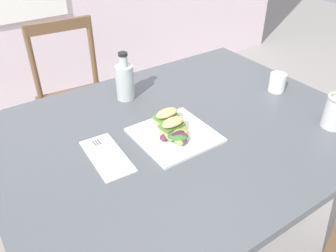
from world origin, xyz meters
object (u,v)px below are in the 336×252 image
(plate_lunch, at_px, (175,135))
(sandwich_half_back, at_px, (167,117))
(dining_table, at_px, (182,153))
(chair_wooden_far, at_px, (77,100))
(bottle_cold_brew, at_px, (125,83))
(cup_extra_side, at_px, (277,82))
(mason_jar_iced_tea, at_px, (336,113))
(sandwich_half_front, at_px, (173,126))
(fork_on_napkin, at_px, (104,152))

(plate_lunch, height_order, sandwich_half_back, sandwich_half_back)
(plate_lunch, bearing_deg, dining_table, 26.09)
(chair_wooden_far, distance_m, bottle_cold_brew, 0.70)
(chair_wooden_far, height_order, cup_extra_side, chair_wooden_far)
(mason_jar_iced_tea, distance_m, cup_extra_side, 0.30)
(chair_wooden_far, relative_size, sandwich_half_front, 9.55)
(cup_extra_side, bearing_deg, chair_wooden_far, 121.77)
(sandwich_half_front, height_order, cup_extra_side, cup_extra_side)
(chair_wooden_far, bearing_deg, fork_on_napkin, -104.00)
(sandwich_half_back, bearing_deg, dining_table, -49.06)
(plate_lunch, height_order, fork_on_napkin, plate_lunch)
(sandwich_half_back, relative_size, fork_on_napkin, 0.49)
(sandwich_half_front, bearing_deg, cup_extra_side, 1.80)
(sandwich_half_front, relative_size, sandwich_half_back, 1.00)
(sandwich_half_front, relative_size, bottle_cold_brew, 0.47)
(dining_table, relative_size, fork_on_napkin, 6.95)
(dining_table, bearing_deg, chair_wooden_far, 94.48)
(fork_on_napkin, distance_m, mason_jar_iced_tea, 0.81)
(dining_table, bearing_deg, plate_lunch, -153.91)
(chair_wooden_far, height_order, fork_on_napkin, chair_wooden_far)
(dining_table, xyz_separation_m, cup_extra_side, (0.49, 0.00, 0.15))
(sandwich_half_front, relative_size, fork_on_napkin, 0.49)
(bottle_cold_brew, bearing_deg, sandwich_half_front, -88.88)
(sandwich_half_back, relative_size, bottle_cold_brew, 0.47)
(sandwich_half_back, distance_m, fork_on_napkin, 0.26)
(dining_table, relative_size, sandwich_half_back, 14.12)
(sandwich_half_front, xyz_separation_m, sandwich_half_back, (0.02, 0.06, 0.00))
(dining_table, relative_size, cup_extra_side, 16.69)
(mason_jar_iced_tea, relative_size, cup_extra_side, 1.58)
(fork_on_napkin, bearing_deg, chair_wooden_far, 76.00)
(sandwich_half_back, bearing_deg, cup_extra_side, -4.55)
(chair_wooden_far, relative_size, bottle_cold_brew, 4.46)
(dining_table, bearing_deg, bottle_cold_brew, 101.14)
(sandwich_half_front, xyz_separation_m, mason_jar_iced_tea, (0.50, -0.28, 0.02))
(cup_extra_side, bearing_deg, sandwich_half_front, -178.20)
(fork_on_napkin, relative_size, cup_extra_side, 2.40)
(chair_wooden_far, xyz_separation_m, mason_jar_iced_tea, (0.52, -1.20, 0.35))
(cup_extra_side, bearing_deg, dining_table, -179.85)
(plate_lunch, height_order, sandwich_half_front, sandwich_half_front)
(dining_table, height_order, chair_wooden_far, chair_wooden_far)
(chair_wooden_far, distance_m, plate_lunch, 0.98)
(plate_lunch, height_order, mason_jar_iced_tea, mason_jar_iced_tea)
(plate_lunch, relative_size, sandwich_half_front, 2.79)
(sandwich_half_back, bearing_deg, bottle_cold_brew, 94.87)
(sandwich_half_front, distance_m, bottle_cold_brew, 0.32)
(fork_on_napkin, xyz_separation_m, cup_extra_side, (0.78, -0.02, 0.03))
(mason_jar_iced_tea, bearing_deg, bottle_cold_brew, 130.37)
(chair_wooden_far, xyz_separation_m, cup_extra_side, (0.56, -0.91, 0.33))
(sandwich_half_front, bearing_deg, chair_wooden_far, 91.09)
(plate_lunch, bearing_deg, chair_wooden_far, 91.18)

